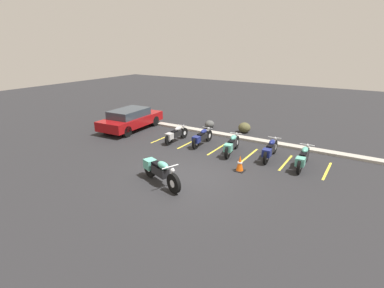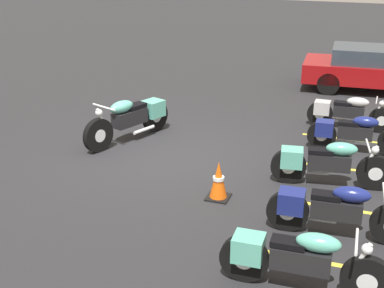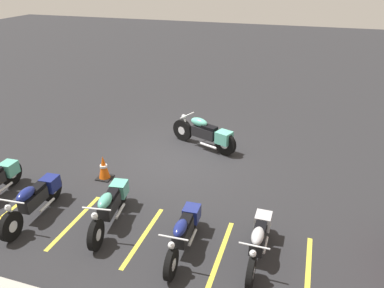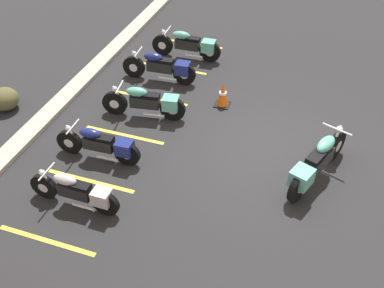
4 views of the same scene
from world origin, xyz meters
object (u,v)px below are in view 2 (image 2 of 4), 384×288
Objects in this scene: traffic_cone at (219,181)px; motorcycle_teal_featured at (132,118)px; car_red at (378,68)px; parked_bike_3 at (332,209)px; parked_bike_1 at (352,133)px; parked_bike_4 at (295,259)px; parked_bike_0 at (346,112)px; parked_bike_2 at (325,162)px.

motorcycle_teal_featured is at bearing -128.61° from traffic_cone.
parked_bike_3 is at bearing -95.70° from car_red.
parked_bike_1 is 0.93× the size of parked_bike_4.
parked_bike_3 is 0.99× the size of parked_bike_4.
parked_bike_0 is 0.91× the size of parked_bike_4.
parked_bike_2 is at bearing 96.10° from parked_bike_3.
motorcycle_teal_featured is 1.06× the size of parked_bike_3.
traffic_cone is at bearing 72.30° from motorcycle_teal_featured.
parked_bike_3 is 0.50× the size of car_red.
car_red is at bearing 164.24° from traffic_cone.
parked_bike_0 is 0.92× the size of parked_bike_3.
parked_bike_2 is at bearing -91.12° from parked_bike_0.
parked_bike_0 reaches higher than traffic_cone.
car_red is (-8.89, 0.35, 0.22)m from parked_bike_3.
parked_bike_1 is at bearing -96.92° from car_red.
traffic_cone is at bearing -125.74° from parked_bike_1.
parked_bike_3 is at bearing -87.17° from parked_bike_0.
parked_bike_2 is at bearing -102.24° from parked_bike_1.
motorcycle_teal_featured is 7.90m from car_red.
parked_bike_2 is 3.17× the size of traffic_cone.
motorcycle_teal_featured reaches higher than parked_bike_0.
parked_bike_4 is (1.52, -0.29, 0.00)m from parked_bike_3.
motorcycle_teal_featured is 5.44m from parked_bike_3.
parked_bike_2 is 7.13m from car_red.
parked_bike_3 is 2.08m from traffic_cone.
parked_bike_4 is at bearing -98.58° from parked_bike_2.
parked_bike_3 reaches higher than traffic_cone.
parked_bike_2 is 0.50× the size of car_red.
parked_bike_0 is 0.98× the size of parked_bike_1.
parked_bike_3 reaches higher than parked_bike_0.
car_red is at bearing 161.49° from motorcycle_teal_featured.
parked_bike_4 is at bearing -90.23° from parked_bike_0.
traffic_cone is at bearing 126.14° from parked_bike_4.
motorcycle_teal_featured is 1.07× the size of parked_bike_2.
parked_bike_0 is (-2.36, 4.46, -0.09)m from motorcycle_teal_featured.
traffic_cone is (-2.16, -1.69, -0.14)m from parked_bike_4.
parked_bike_3 is at bearing -89.11° from parked_bike_2.
car_red is 6.38× the size of traffic_cone.
parked_bike_0 is 1.50m from parked_bike_1.
parked_bike_0 is at bearing -101.94° from car_red.
car_red reaches higher than parked_bike_3.
parked_bike_2 is at bearing 124.51° from traffic_cone.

